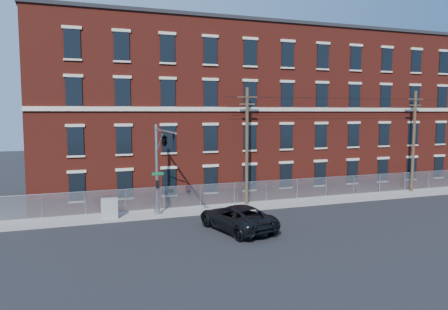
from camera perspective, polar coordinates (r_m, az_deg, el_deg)
ground at (r=31.70m, az=3.61°, el=-8.99°), size 140.00×140.00×0.00m
sidewalk at (r=41.80m, az=16.16°, el=-5.52°), size 65.00×3.00×0.12m
mill_building at (r=48.53m, az=10.21°, el=5.75°), size 55.30×14.32×16.30m
chain_link_fence at (r=42.66m, az=15.17°, el=-3.91°), size 59.06×0.06×1.85m
traffic_signal_mast at (r=31.06m, az=-8.17°, el=0.75°), size 0.90×6.75×7.00m
utility_pole_near at (r=36.70m, az=3.07°, el=1.48°), size 1.80×0.28×10.00m
utility_pole_mid at (r=46.71m, az=23.89°, el=1.91°), size 1.80×0.28×10.00m
overhead_wires at (r=46.64m, az=24.08°, el=6.55°), size 40.00×0.62×0.62m
pickup_truck at (r=29.58m, az=1.68°, el=-8.29°), size 4.30×6.87×1.77m
utility_cabinet at (r=33.46m, az=-14.96°, el=-6.84°), size 1.27×0.72×1.52m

